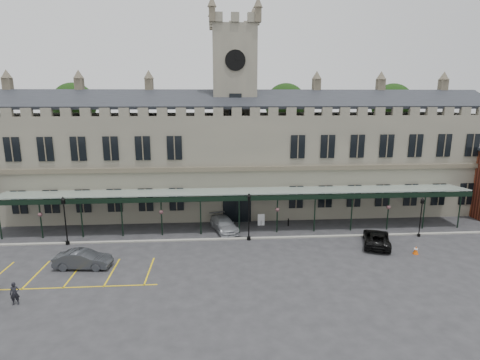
{
  "coord_description": "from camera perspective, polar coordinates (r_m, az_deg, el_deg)",
  "views": [
    {
      "loc": [
        -2.54,
        -29.92,
        13.98
      ],
      "look_at": [
        0.0,
        6.0,
        6.0
      ],
      "focal_mm": 28.0,
      "sensor_mm": 36.0,
      "label": 1
    }
  ],
  "objects": [
    {
      "name": "ground",
      "position": [
        33.13,
        0.75,
        -12.47
      ],
      "size": [
        140.0,
        140.0,
        0.0
      ],
      "primitive_type": "plane",
      "color": "#28282A"
    },
    {
      "name": "station_building",
      "position": [
        46.51,
        -0.86,
        3.2
      ],
      "size": [
        60.0,
        10.36,
        17.3
      ],
      "color": "#686457",
      "rests_on": "ground"
    },
    {
      "name": "clock_tower",
      "position": [
        46.0,
        -0.9,
        11.41
      ],
      "size": [
        5.6,
        5.6,
        24.8
      ],
      "color": "#686457",
      "rests_on": "ground"
    },
    {
      "name": "canopy",
      "position": [
        39.22,
        -0.15,
        -4.67
      ],
      "size": [
        50.0,
        4.1,
        4.3
      ],
      "color": "#8C9E93",
      "rests_on": "ground"
    },
    {
      "name": "kerb",
      "position": [
        38.14,
        0.05,
        -8.91
      ],
      "size": [
        60.0,
        0.4,
        0.12
      ],
      "primitive_type": "cube",
      "color": "gray",
      "rests_on": "ground"
    },
    {
      "name": "parking_markings",
      "position": [
        33.68,
        -24.19,
        -13.2
      ],
      "size": [
        16.0,
        6.0,
        0.01
      ],
      "primitive_type": null,
      "color": "gold",
      "rests_on": "ground"
    },
    {
      "name": "tree_behind_left",
      "position": [
        58.28,
        -23.96,
        10.3
      ],
      "size": [
        6.0,
        6.0,
        16.0
      ],
      "color": "#332314",
      "rests_on": "ground"
    },
    {
      "name": "tree_behind_mid",
      "position": [
        55.94,
        6.95,
        11.21
      ],
      "size": [
        6.0,
        6.0,
        16.0
      ],
      "color": "#332314",
      "rests_on": "ground"
    },
    {
      "name": "tree_behind_right",
      "position": [
        61.01,
        22.13,
        10.5
      ],
      "size": [
        6.0,
        6.0,
        16.0
      ],
      "color": "#332314",
      "rests_on": "ground"
    },
    {
      "name": "lamp_post_left",
      "position": [
        39.59,
        -25.14,
        -5.03
      ],
      "size": [
        0.46,
        0.46,
        4.84
      ],
      "color": "black",
      "rests_on": "ground"
    },
    {
      "name": "lamp_post_mid",
      "position": [
        37.01,
        1.37,
        -4.95
      ],
      "size": [
        0.46,
        0.46,
        4.87
      ],
      "color": "black",
      "rests_on": "ground"
    },
    {
      "name": "lamp_post_right",
      "position": [
        42.28,
        25.87,
        -4.62
      ],
      "size": [
        0.39,
        0.39,
        4.13
      ],
      "color": "black",
      "rests_on": "ground"
    },
    {
      "name": "traffic_cone",
      "position": [
        38.16,
        25.21,
        -9.65
      ],
      "size": [
        0.48,
        0.48,
        0.76
      ],
      "rotation": [
        0.0,
        0.0,
        -0.12
      ],
      "color": "#DB4E06",
      "rests_on": "ground"
    },
    {
      "name": "sign_board",
      "position": [
        41.89,
        3.24,
        -6.09
      ],
      "size": [
        0.77,
        0.08,
        1.32
      ],
      "rotation": [
        0.0,
        0.0,
        0.04
      ],
      "color": "black",
      "rests_on": "ground"
    },
    {
      "name": "bollard_left",
      "position": [
        41.55,
        -3.1,
        -6.56
      ],
      "size": [
        0.15,
        0.15,
        0.86
      ],
      "primitive_type": "cylinder",
      "color": "black",
      "rests_on": "ground"
    },
    {
      "name": "bollard_right",
      "position": [
        42.07,
        7.37,
        -6.4
      ],
      "size": [
        0.15,
        0.15,
        0.86
      ],
      "primitive_type": "cylinder",
      "color": "black",
      "rests_on": "ground"
    },
    {
      "name": "car_left_b",
      "position": [
        34.49,
        -22.81,
        -11.08
      ],
      "size": [
        4.71,
        1.95,
        1.52
      ],
      "primitive_type": "imported",
      "rotation": [
        0.0,
        0.0,
        1.49
      ],
      "color": "#33353A",
      "rests_on": "ground"
    },
    {
      "name": "car_taxi",
      "position": [
        40.25,
        -2.47,
        -6.74
      ],
      "size": [
        3.43,
        5.41,
        1.46
      ],
      "primitive_type": "imported",
      "rotation": [
        0.0,
        0.0,
        0.3
      ],
      "color": "#A8ABB0",
      "rests_on": "ground"
    },
    {
      "name": "car_van",
      "position": [
        38.75,
        20.1,
        -8.33
      ],
      "size": [
        3.98,
        5.59,
        1.41
      ],
      "primitive_type": "imported",
      "rotation": [
        0.0,
        0.0,
        2.78
      ],
      "color": "black",
      "rests_on": "ground"
    },
    {
      "name": "person_a",
      "position": [
        30.94,
        -31.11,
        -14.6
      ],
      "size": [
        0.68,
        0.54,
        1.64
      ],
      "primitive_type": "imported",
      "rotation": [
        0.0,
        0.0,
        0.28
      ],
      "color": "black",
      "rests_on": "ground"
    }
  ]
}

